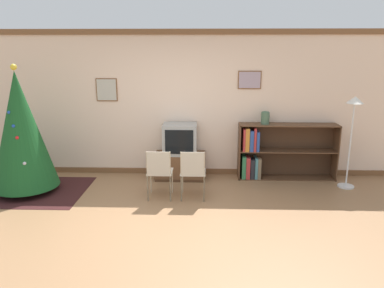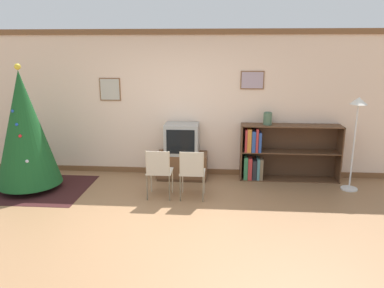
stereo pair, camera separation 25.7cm
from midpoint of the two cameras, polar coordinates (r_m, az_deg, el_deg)
The scene contains 11 objects.
ground_plane at distance 5.25m, azimuth -3.42°, elevation -12.47°, with size 24.00×24.00×0.00m, color #936B47.
wall_back at distance 7.05m, azimuth -1.04°, elevation 6.12°, with size 9.11×0.11×2.70m.
area_rug at distance 7.06m, azimuth -22.32°, elevation -6.30°, with size 1.95×1.47×0.01m.
christmas_tree at distance 6.77m, azimuth -23.17°, elevation 2.13°, with size 1.06×1.06×2.12m.
tv_console at distance 6.99m, azimuth -0.47°, elevation -3.32°, with size 0.93×0.49×0.48m.
television at distance 6.85m, azimuth -0.49°, elevation 0.79°, with size 0.61×0.48×0.56m.
folding_chair_left at distance 5.99m, azimuth -3.85°, elevation -4.07°, with size 0.40×0.40×0.82m.
folding_chair_right at distance 5.94m, azimuth 1.26°, elevation -4.21°, with size 0.40×0.40×0.82m.
bookshelf at distance 7.06m, azimuth 13.19°, elevation -1.37°, with size 1.79×0.36×1.03m.
vase at distance 6.89m, azimuth 12.51°, elevation 3.85°, with size 0.15×0.15×0.23m.
standing_lamp at distance 6.80m, azimuth 24.81°, elevation 3.41°, with size 0.28×0.28×1.60m.
Camera 2 is at (0.79, -4.63, 2.38)m, focal length 35.00 mm.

